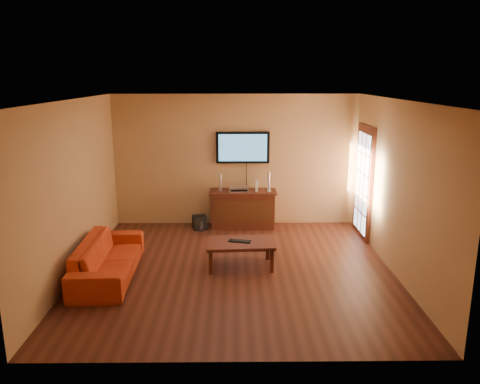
{
  "coord_description": "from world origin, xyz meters",
  "views": [
    {
      "loc": [
        -0.01,
        -7.02,
        3.04
      ],
      "look_at": [
        0.07,
        0.8,
        1.1
      ],
      "focal_mm": 35.0,
      "sensor_mm": 36.0,
      "label": 1
    }
  ],
  "objects_px": {
    "bottle": "(202,227)",
    "speaker_left": "(220,183)",
    "keyboard": "(240,241)",
    "subwoofer": "(200,222)",
    "coffee_table": "(240,245)",
    "speaker_right": "(269,182)",
    "game_console": "(257,186)",
    "av_receiver": "(239,189)",
    "television": "(243,148)",
    "sofa": "(108,252)",
    "media_console": "(243,209)"
  },
  "relations": [
    {
      "from": "speaker_left",
      "to": "subwoofer",
      "type": "height_order",
      "value": "speaker_left"
    },
    {
      "from": "sofa",
      "to": "game_console",
      "type": "relative_size",
      "value": 9.12
    },
    {
      "from": "sofa",
      "to": "game_console",
      "type": "distance_m",
      "value": 3.46
    },
    {
      "from": "speaker_left",
      "to": "speaker_right",
      "type": "distance_m",
      "value": 0.99
    },
    {
      "from": "game_console",
      "to": "av_receiver",
      "type": "bearing_deg",
      "value": -171.95
    },
    {
      "from": "speaker_right",
      "to": "subwoofer",
      "type": "height_order",
      "value": "speaker_right"
    },
    {
      "from": "speaker_right",
      "to": "media_console",
      "type": "bearing_deg",
      "value": 176.36
    },
    {
      "from": "sofa",
      "to": "keyboard",
      "type": "bearing_deg",
      "value": -82.19
    },
    {
      "from": "bottle",
      "to": "speaker_left",
      "type": "bearing_deg",
      "value": 40.86
    },
    {
      "from": "television",
      "to": "speaker_left",
      "type": "height_order",
      "value": "television"
    },
    {
      "from": "av_receiver",
      "to": "bottle",
      "type": "bearing_deg",
      "value": -163.22
    },
    {
      "from": "television",
      "to": "av_receiver",
      "type": "relative_size",
      "value": 2.82
    },
    {
      "from": "sofa",
      "to": "subwoofer",
      "type": "relative_size",
      "value": 7.48
    },
    {
      "from": "speaker_left",
      "to": "bottle",
      "type": "relative_size",
      "value": 1.75
    },
    {
      "from": "speaker_left",
      "to": "av_receiver",
      "type": "bearing_deg",
      "value": -8.82
    },
    {
      "from": "game_console",
      "to": "keyboard",
      "type": "xyz_separation_m",
      "value": [
        -0.37,
        -2.07,
        -0.44
      ]
    },
    {
      "from": "television",
      "to": "game_console",
      "type": "xyz_separation_m",
      "value": [
        0.28,
        -0.23,
        -0.75
      ]
    },
    {
      "from": "av_receiver",
      "to": "keyboard",
      "type": "height_order",
      "value": "av_receiver"
    },
    {
      "from": "speaker_right",
      "to": "subwoofer",
      "type": "bearing_deg",
      "value": -176.56
    },
    {
      "from": "coffee_table",
      "to": "media_console",
      "type": "bearing_deg",
      "value": 87.84
    },
    {
      "from": "keyboard",
      "to": "speaker_left",
      "type": "bearing_deg",
      "value": 100.03
    },
    {
      "from": "coffee_table",
      "to": "speaker_right",
      "type": "distance_m",
      "value": 2.22
    },
    {
      "from": "speaker_left",
      "to": "game_console",
      "type": "xyz_separation_m",
      "value": [
        0.74,
        -0.05,
        -0.05
      ]
    },
    {
      "from": "media_console",
      "to": "speaker_right",
      "type": "xyz_separation_m",
      "value": [
        0.52,
        -0.03,
        0.56
      ]
    },
    {
      "from": "av_receiver",
      "to": "game_console",
      "type": "height_order",
      "value": "game_console"
    },
    {
      "from": "media_console",
      "to": "keyboard",
      "type": "xyz_separation_m",
      "value": [
        -0.09,
        -2.08,
        0.05
      ]
    },
    {
      "from": "av_receiver",
      "to": "game_console",
      "type": "xyz_separation_m",
      "value": [
        0.37,
        0.01,
        0.07
      ]
    },
    {
      "from": "coffee_table",
      "to": "keyboard",
      "type": "height_order",
      "value": "keyboard"
    },
    {
      "from": "coffee_table",
      "to": "keyboard",
      "type": "xyz_separation_m",
      "value": [
        -0.01,
        0.01,
        0.06
      ]
    },
    {
      "from": "media_console",
      "to": "av_receiver",
      "type": "relative_size",
      "value": 3.5
    },
    {
      "from": "sofa",
      "to": "speaker_right",
      "type": "distance_m",
      "value": 3.63
    },
    {
      "from": "keyboard",
      "to": "subwoofer",
      "type": "bearing_deg",
      "value": 112.18
    },
    {
      "from": "speaker_left",
      "to": "subwoofer",
      "type": "bearing_deg",
      "value": -160.21
    },
    {
      "from": "coffee_table",
      "to": "speaker_right",
      "type": "bearing_deg",
      "value": 73.69
    },
    {
      "from": "sofa",
      "to": "speaker_right",
      "type": "xyz_separation_m",
      "value": [
        2.65,
        2.41,
        0.56
      ]
    },
    {
      "from": "coffee_table",
      "to": "subwoofer",
      "type": "distance_m",
      "value": 2.14
    },
    {
      "from": "coffee_table",
      "to": "subwoofer",
      "type": "relative_size",
      "value": 4.16
    },
    {
      "from": "television",
      "to": "speaker_right",
      "type": "distance_m",
      "value": 0.89
    },
    {
      "from": "television",
      "to": "coffee_table",
      "type": "relative_size",
      "value": 0.97
    },
    {
      "from": "media_console",
      "to": "sofa",
      "type": "distance_m",
      "value": 3.24
    },
    {
      "from": "av_receiver",
      "to": "coffee_table",
      "type": "bearing_deg",
      "value": -92.4
    },
    {
      "from": "sofa",
      "to": "game_console",
      "type": "height_order",
      "value": "game_console"
    },
    {
      "from": "speaker_right",
      "to": "av_receiver",
      "type": "xyz_separation_m",
      "value": [
        -0.61,
        0.01,
        -0.14
      ]
    },
    {
      "from": "media_console",
      "to": "game_console",
      "type": "bearing_deg",
      "value": -2.71
    },
    {
      "from": "television",
      "to": "game_console",
      "type": "height_order",
      "value": "television"
    },
    {
      "from": "speaker_right",
      "to": "bottle",
      "type": "relative_size",
      "value": 1.99
    },
    {
      "from": "sofa",
      "to": "av_receiver",
      "type": "bearing_deg",
      "value": -42.43
    },
    {
      "from": "speaker_left",
      "to": "subwoofer",
      "type": "relative_size",
      "value": 1.3
    },
    {
      "from": "television",
      "to": "subwoofer",
      "type": "distance_m",
      "value": 1.77
    },
    {
      "from": "speaker_right",
      "to": "bottle",
      "type": "height_order",
      "value": "speaker_right"
    }
  ]
}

